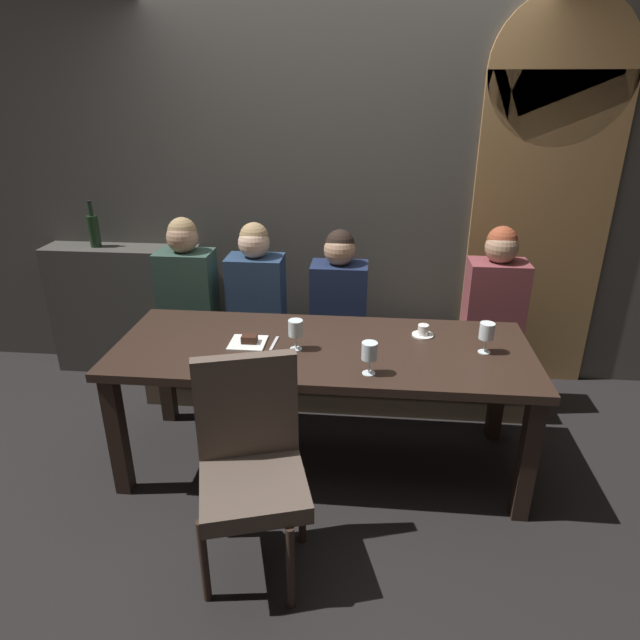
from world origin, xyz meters
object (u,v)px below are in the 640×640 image
object	(u,v)px
chair_near_side	(251,456)
dessert_plate	(248,341)
fork_on_table	(274,343)
wine_bottle_dark_red	(94,230)
banquette_bench	(332,369)
wine_glass_end_right	(487,332)
diner_near_end	(496,292)
diner_redhead	(187,282)
wine_glass_end_left	(369,352)
espresso_cup	(423,331)
dining_table	(322,361)
diner_far_end	(339,290)
diner_bearded	(256,285)
wine_glass_center_back	(296,329)

from	to	relation	value
chair_near_side	dessert_plate	xyz separation A→B (m)	(-0.16, 0.71, 0.20)
fork_on_table	wine_bottle_dark_red	bearing A→B (deg)	148.08
banquette_bench	wine_glass_end_right	world-z (taller)	wine_glass_end_right
diner_near_end	dessert_plate	xyz separation A→B (m)	(-1.42, -0.73, -0.07)
diner_redhead	wine_glass_end_left	size ratio (longest dim) A/B	4.88
espresso_cup	dining_table	bearing A→B (deg)	-161.16
wine_bottle_dark_red	wine_glass_end_left	world-z (taller)	wine_bottle_dark_red
banquette_bench	dessert_plate	bearing A→B (deg)	-119.05
dining_table	wine_glass_end_right	size ratio (longest dim) A/B	13.41
diner_far_end	wine_glass_end_left	world-z (taller)	diner_far_end
diner_redhead	fork_on_table	bearing A→B (deg)	-44.86
wine_bottle_dark_red	wine_glass_end_right	world-z (taller)	wine_bottle_dark_red
dining_table	dessert_plate	distance (m)	0.41
fork_on_table	dessert_plate	bearing A→B (deg)	-171.85
diner_bearded	chair_near_side	bearing A→B (deg)	-79.71
diner_near_end	espresso_cup	distance (m)	0.73
diner_redhead	diner_far_end	xyz separation A→B (m)	(1.00, 0.02, -0.03)
espresso_cup	dessert_plate	world-z (taller)	espresso_cup
wine_bottle_dark_red	dessert_plate	xyz separation A→B (m)	(1.32, -1.05, -0.32)
wine_glass_center_back	diner_redhead	bearing A→B (deg)	137.83
diner_redhead	diner_far_end	bearing A→B (deg)	1.11
wine_glass_end_right	diner_redhead	bearing A→B (deg)	159.04
diner_far_end	diner_near_end	bearing A→B (deg)	0.34
diner_near_end	wine_glass_end_right	size ratio (longest dim) A/B	4.78
wine_glass_center_back	fork_on_table	world-z (taller)	wine_glass_center_back
wine_glass_end_left	dining_table	bearing A→B (deg)	131.62
diner_redhead	fork_on_table	world-z (taller)	diner_redhead
dessert_plate	fork_on_table	size ratio (longest dim) A/B	1.12
wine_glass_end_left	dessert_plate	xyz separation A→B (m)	(-0.64, 0.27, -0.10)
dining_table	fork_on_table	xyz separation A→B (m)	(-0.26, 0.00, 0.09)
diner_bearded	dessert_plate	xyz separation A→B (m)	(0.10, -0.72, -0.06)
banquette_bench	fork_on_table	distance (m)	0.91
diner_far_end	wine_glass_end_left	xyz separation A→B (m)	(0.21, -0.99, 0.06)
diner_far_end	espresso_cup	distance (m)	0.73
banquette_bench	fork_on_table	size ratio (longest dim) A/B	14.71
wine_glass_center_back	dessert_plate	distance (m)	0.28
diner_near_end	fork_on_table	world-z (taller)	diner_near_end
wine_glass_end_right	fork_on_table	distance (m)	1.10
banquette_bench	diner_redhead	size ratio (longest dim) A/B	3.12
diner_near_end	dessert_plate	world-z (taller)	diner_near_end
banquette_bench	dessert_plate	xyz separation A→B (m)	(-0.39, -0.71, 0.53)
wine_glass_center_back	banquette_bench	bearing A→B (deg)	79.91
wine_glass_end_left	wine_glass_center_back	distance (m)	0.45
wine_glass_end_left	fork_on_table	bearing A→B (deg)	151.08
diner_redhead	wine_glass_center_back	bearing A→B (deg)	-42.17
wine_glass_end_left	wine_glass_end_right	xyz separation A→B (m)	(0.59, 0.29, 0.00)
diner_near_end	fork_on_table	bearing A→B (deg)	-150.76
dining_table	wine_glass_center_back	size ratio (longest dim) A/B	13.41
espresso_cup	wine_bottle_dark_red	bearing A→B (deg)	159.32
diner_near_end	diner_bearded	bearing A→B (deg)	-179.61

